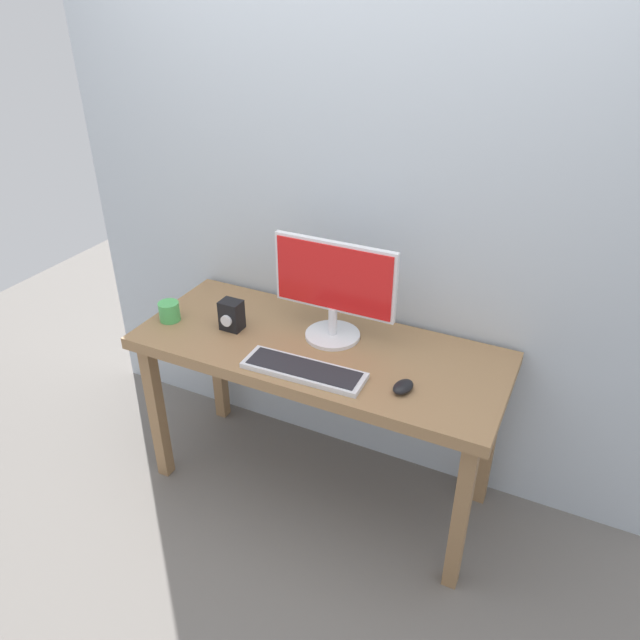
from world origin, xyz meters
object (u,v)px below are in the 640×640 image
monitor (334,287)px  coffee_mug (169,311)px  keyboard_primary (304,370)px  desk (318,363)px  audio_controller (231,315)px  mouse (403,387)px

monitor → coffee_mug: size_ratio=5.79×
keyboard_primary → desk: bearing=99.9°
desk → audio_controller: bearing=-174.0°
monitor → keyboard_primary: size_ratio=1.08×
desk → mouse: (0.41, -0.14, 0.11)m
monitor → desk: bearing=-104.3°
desk → mouse: mouse is taller
desk → mouse: size_ratio=15.68×
keyboard_primary → audio_controller: bearing=159.5°
keyboard_primary → monitor: bearing=92.1°
mouse → audio_controller: (-0.79, 0.10, 0.05)m
desk → monitor: (0.02, 0.09, 0.31)m
mouse → desk: bearing=174.7°
keyboard_primary → coffee_mug: (-0.70, 0.10, 0.03)m
keyboard_primary → mouse: 0.38m
monitor → audio_controller: 0.46m
desk → audio_controller: audio_controller is taller
monitor → audio_controller: size_ratio=3.97×
desk → keyboard_primary: 0.22m
coffee_mug → keyboard_primary: bearing=-8.1°
mouse → audio_controller: bearing=-173.5°
audio_controller → coffee_mug: size_ratio=1.46×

